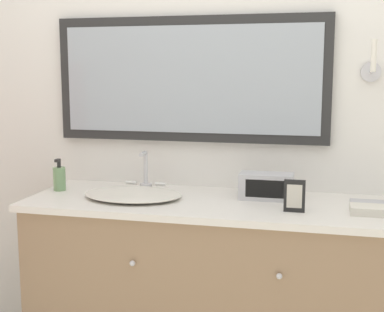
{
  "coord_description": "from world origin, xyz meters",
  "views": [
    {
      "loc": [
        0.44,
        -1.98,
        1.44
      ],
      "look_at": [
        -0.12,
        0.3,
        1.07
      ],
      "focal_mm": 50.0,
      "sensor_mm": 36.0,
      "label": 1
    }
  ],
  "objects_px": {
    "sink_basin": "(134,193)",
    "picture_frame": "(294,196)",
    "soap_bottle": "(59,178)",
    "appliance_box": "(266,186)"
  },
  "relations": [
    {
      "from": "soap_bottle",
      "to": "appliance_box",
      "type": "xyz_separation_m",
      "value": [
        1.0,
        0.06,
        -0.0
      ]
    },
    {
      "from": "soap_bottle",
      "to": "appliance_box",
      "type": "relative_size",
      "value": 0.65
    },
    {
      "from": "picture_frame",
      "to": "soap_bottle",
      "type": "bearing_deg",
      "value": 172.62
    },
    {
      "from": "appliance_box",
      "to": "picture_frame",
      "type": "bearing_deg",
      "value": -56.21
    },
    {
      "from": "soap_bottle",
      "to": "picture_frame",
      "type": "height_order",
      "value": "soap_bottle"
    },
    {
      "from": "appliance_box",
      "to": "picture_frame",
      "type": "height_order",
      "value": "picture_frame"
    },
    {
      "from": "appliance_box",
      "to": "picture_frame",
      "type": "relative_size",
      "value": 1.79
    },
    {
      "from": "sink_basin",
      "to": "picture_frame",
      "type": "height_order",
      "value": "sink_basin"
    },
    {
      "from": "sink_basin",
      "to": "soap_bottle",
      "type": "xyz_separation_m",
      "value": [
        -0.4,
        0.06,
        0.04
      ]
    },
    {
      "from": "soap_bottle",
      "to": "picture_frame",
      "type": "xyz_separation_m",
      "value": [
        1.13,
        -0.15,
        0.01
      ]
    }
  ]
}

